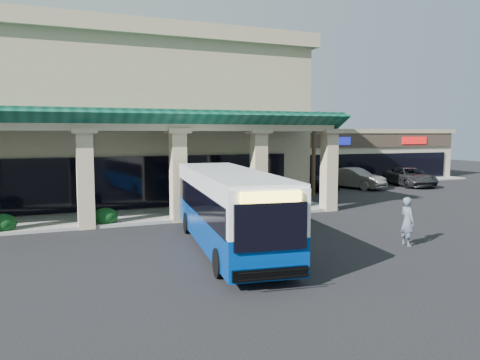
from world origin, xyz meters
name	(u,v)px	position (x,y,z in m)	size (l,w,h in m)	color
ground	(277,237)	(0.00, 0.00, 0.00)	(110.00, 110.00, 0.00)	black
main_building	(63,116)	(-8.00, 16.00, 5.67)	(30.80, 14.80, 11.35)	tan
arcade	(72,167)	(-8.00, 6.80, 2.85)	(30.00, 6.20, 5.70)	#0B4333
strip_mall	(326,153)	(18.00, 24.00, 2.45)	(22.50, 12.50, 4.90)	beige
palm_0	(314,150)	(8.50, 11.00, 3.30)	(2.40, 2.40, 6.60)	#144C16
palm_1	(304,154)	(9.50, 14.00, 2.90)	(2.40, 2.40, 5.80)	#144C16
broadleaf_tree	(255,158)	(7.50, 19.00, 2.41)	(2.60, 2.60, 4.81)	black
transit_bus	(228,210)	(-2.66, -1.00, 1.52)	(2.54, 10.91, 3.05)	#003192
pedestrian	(407,221)	(4.15, -3.31, 0.98)	(0.72, 0.47, 1.97)	#4E596B
car_silver	(316,182)	(10.20, 13.39, 0.69)	(1.64, 4.07, 1.39)	black
car_white	(354,178)	(14.06, 13.74, 0.84)	(1.78, 5.11, 1.68)	slate
car_gray	(410,177)	(19.47, 13.34, 0.79)	(2.61, 5.65, 1.57)	#28282A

